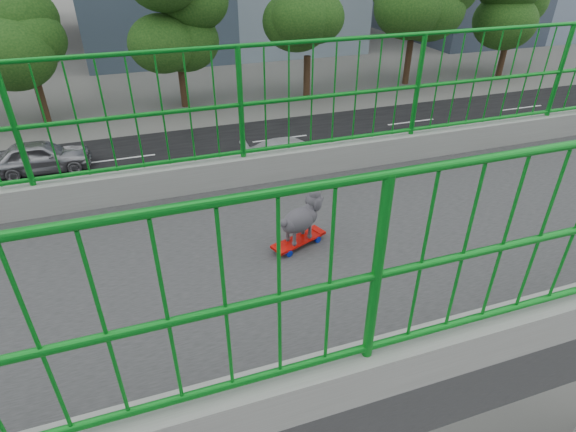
{
  "coord_description": "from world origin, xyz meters",
  "views": [
    {
      "loc": [
        2.93,
        1.03,
        9.27
      ],
      "look_at": [
        -0.52,
        2.19,
        7.04
      ],
      "focal_mm": 28.62,
      "sensor_mm": 36.0,
      "label": 1
    }
  ],
  "objects_px": {
    "skateboard": "(299,241)",
    "car_2": "(162,205)",
    "car_4": "(41,156)",
    "poodle": "(301,217)",
    "car_3": "(292,153)"
  },
  "relations": [
    {
      "from": "skateboard",
      "to": "car_2",
      "type": "relative_size",
      "value": 0.09
    },
    {
      "from": "skateboard",
      "to": "car_2",
      "type": "xyz_separation_m",
      "value": [
        -12.31,
        -0.83,
        -6.27
      ]
    },
    {
      "from": "car_2",
      "to": "car_4",
      "type": "bearing_deg",
      "value": 36.73
    },
    {
      "from": "poodle",
      "to": "car_4",
      "type": "distance_m",
      "value": 20.6
    },
    {
      "from": "car_2",
      "to": "car_4",
      "type": "distance_m",
      "value": 7.99
    },
    {
      "from": "skateboard",
      "to": "car_4",
      "type": "distance_m",
      "value": 20.53
    },
    {
      "from": "poodle",
      "to": "skateboard",
      "type": "bearing_deg",
      "value": -90.0
    },
    {
      "from": "skateboard",
      "to": "car_4",
      "type": "height_order",
      "value": "skateboard"
    },
    {
      "from": "car_4",
      "to": "car_2",
      "type": "bearing_deg",
      "value": -143.27
    },
    {
      "from": "car_2",
      "to": "car_4",
      "type": "xyz_separation_m",
      "value": [
        -6.4,
        -4.78,
        -0.06
      ]
    },
    {
      "from": "skateboard",
      "to": "car_4",
      "type": "relative_size",
      "value": 0.12
    },
    {
      "from": "skateboard",
      "to": "car_3",
      "type": "relative_size",
      "value": 0.11
    },
    {
      "from": "car_3",
      "to": "car_4",
      "type": "bearing_deg",
      "value": 73.72
    },
    {
      "from": "poodle",
      "to": "car_2",
      "type": "distance_m",
      "value": 13.94
    },
    {
      "from": "poodle",
      "to": "car_3",
      "type": "bearing_deg",
      "value": 139.82
    }
  ]
}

